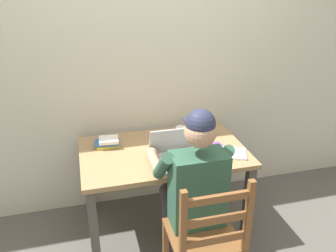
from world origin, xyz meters
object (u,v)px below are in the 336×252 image
coffee_mug_dark (207,129)px  seated_person (192,184)px  computer_mouse (217,158)px  laptop (175,154)px  wooden_chair (206,240)px  book_stack_main (108,142)px  landscape_photo_print (215,146)px  desk (163,161)px  coffee_mug_white (181,133)px

coffee_mug_dark → seated_person: bearing=-117.3°
computer_mouse → coffee_mug_dark: 0.43m
laptop → wooden_chair: bearing=-86.0°
coffee_mug_dark → book_stack_main: coffee_mug_dark is taller
coffee_mug_dark → landscape_photo_print: bearing=-92.8°
desk → seated_person: bearing=-80.0°
desk → landscape_photo_print: landscape_photo_print is taller
desk → computer_mouse: computer_mouse is taller
coffee_mug_dark → landscape_photo_print: size_ratio=0.88×
coffee_mug_white → landscape_photo_print: 0.29m
book_stack_main → seated_person: bearing=-52.5°
desk → wooden_chair: 0.76m
laptop → desk: bearing=103.3°
computer_mouse → book_stack_main: (-0.73, 0.41, 0.02)m
coffee_mug_dark → book_stack_main: 0.81m
wooden_chair → laptop: 0.64m
laptop → coffee_mug_white: 0.36m
wooden_chair → coffee_mug_dark: bearing=70.2°
wooden_chair → computer_mouse: 0.62m
desk → laptop: (0.04, -0.18, 0.15)m
seated_person → computer_mouse: seated_person is taller
book_stack_main → laptop: bearing=-37.9°
computer_mouse → seated_person: bearing=-139.1°
coffee_mug_white → seated_person: bearing=-99.5°
seated_person → wooden_chair: (0.00, -0.28, -0.22)m
desk → computer_mouse: 0.43m
desk → landscape_photo_print: 0.42m
laptop → coffee_mug_dark: 0.52m
computer_mouse → coffee_mug_white: bearing=110.9°
coffee_mug_dark → landscape_photo_print: (-0.01, -0.21, -0.05)m
wooden_chair → landscape_photo_print: 0.82m
coffee_mug_white → book_stack_main: bearing=179.1°
wooden_chair → landscape_photo_print: bearing=65.7°
seated_person → coffee_mug_white: (0.10, 0.62, 0.07)m
coffee_mug_dark → computer_mouse: bearing=-100.4°
book_stack_main → landscape_photo_print: size_ratio=1.51×
seated_person → coffee_mug_dark: 0.73m
desk → book_stack_main: bearing=157.6°
wooden_chair → book_stack_main: bearing=117.9°
landscape_photo_print → laptop: bearing=-171.7°
laptop → book_stack_main: laptop is taller
desk → coffee_mug_white: (0.18, 0.16, 0.15)m
laptop → computer_mouse: (0.29, -0.06, -0.04)m
computer_mouse → book_stack_main: book_stack_main is taller
seated_person → book_stack_main: bearing=127.5°
computer_mouse → desk: bearing=144.4°
desk → book_stack_main: book_stack_main is taller
seated_person → coffee_mug_white: seated_person is taller
wooden_chair → computer_mouse: size_ratio=9.43×
desk → landscape_photo_print: bearing=-4.3°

